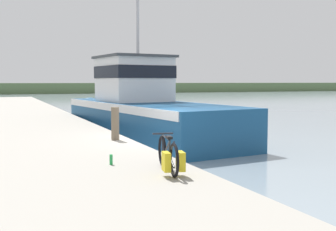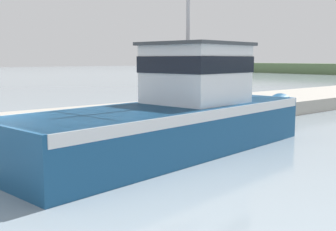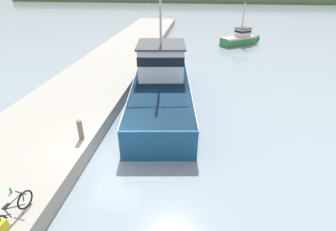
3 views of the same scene
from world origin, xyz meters
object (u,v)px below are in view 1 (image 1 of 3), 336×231
at_px(boat_white_moored, 155,101).
at_px(bicycle_touring, 170,156).
at_px(water_bottle_by_bike, 111,160).
at_px(fishing_boat_main, 142,108).
at_px(mooring_post, 115,124).

relative_size(boat_white_moored, bicycle_touring, 2.99).
distance_m(boat_white_moored, water_bottle_by_bike, 30.28).
distance_m(fishing_boat_main, mooring_post, 6.95).
xyz_separation_m(bicycle_touring, water_bottle_by_bike, (-0.86, 1.25, -0.22)).
distance_m(fishing_boat_main, bicycle_touring, 11.73).
bearing_deg(boat_white_moored, fishing_boat_main, -57.35).
relative_size(boat_white_moored, mooring_post, 5.12).
bearing_deg(boat_white_moored, bicycle_touring, -54.96).
relative_size(bicycle_touring, mooring_post, 1.71).
relative_size(fishing_boat_main, water_bottle_by_bike, 64.21).
height_order(fishing_boat_main, mooring_post, fishing_boat_main).
bearing_deg(water_bottle_by_bike, fishing_boat_main, 67.85).
distance_m(bicycle_touring, water_bottle_by_bike, 1.54).
distance_m(boat_white_moored, bicycle_touring, 31.14).
distance_m(mooring_post, water_bottle_by_bike, 3.92).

